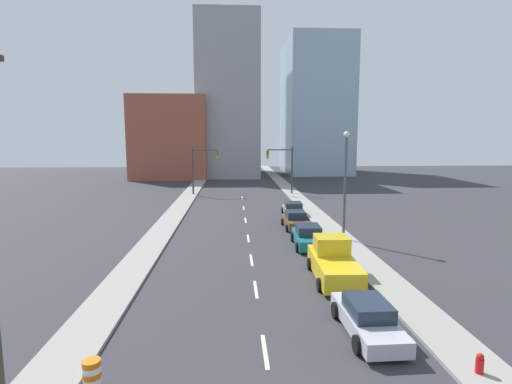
{
  "coord_description": "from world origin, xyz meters",
  "views": [
    {
      "loc": [
        -1.11,
        -6.31,
        7.82
      ],
      "look_at": [
        1.2,
        34.33,
        2.2
      ],
      "focal_mm": 28.0,
      "sensor_mm": 36.0,
      "label": 1
    }
  ],
  "objects_px": {
    "sedan_silver": "(368,318)",
    "sedan_teal": "(308,237)",
    "street_lamp": "(345,178)",
    "pickup_truck_yellow": "(334,263)",
    "traffic_signal_right": "(285,164)",
    "fire_hydrant": "(479,365)",
    "sedan_brown": "(295,220)",
    "sedan_tan": "(293,210)",
    "traffic_signal_left": "(200,165)",
    "traffic_barrel": "(92,374)"
  },
  "relations": [
    {
      "from": "sedan_silver",
      "to": "sedan_teal",
      "type": "distance_m",
      "value": 12.9
    },
    {
      "from": "street_lamp",
      "to": "pickup_truck_yellow",
      "type": "xyz_separation_m",
      "value": [
        -2.77,
        -7.88,
        -3.88
      ]
    },
    {
      "from": "street_lamp",
      "to": "traffic_signal_right",
      "type": "bearing_deg",
      "value": 92.9
    },
    {
      "from": "street_lamp",
      "to": "fire_hydrant",
      "type": "xyz_separation_m",
      "value": [
        -0.3,
        -17.31,
        -4.37
      ]
    },
    {
      "from": "sedan_teal",
      "to": "sedan_brown",
      "type": "bearing_deg",
      "value": 91.9
    },
    {
      "from": "street_lamp",
      "to": "pickup_truck_yellow",
      "type": "distance_m",
      "value": 9.21
    },
    {
      "from": "sedan_silver",
      "to": "sedan_tan",
      "type": "bearing_deg",
      "value": 87.25
    },
    {
      "from": "traffic_signal_left",
      "to": "sedan_silver",
      "type": "bearing_deg",
      "value": -75.92
    },
    {
      "from": "traffic_barrel",
      "to": "street_lamp",
      "type": "distance_m",
      "value": 21.83
    },
    {
      "from": "pickup_truck_yellow",
      "to": "traffic_signal_right",
      "type": "bearing_deg",
      "value": 89.61
    },
    {
      "from": "fire_hydrant",
      "to": "sedan_brown",
      "type": "distance_m",
      "value": 22.0
    },
    {
      "from": "traffic_signal_left",
      "to": "sedan_tan",
      "type": "relative_size",
      "value": 1.45
    },
    {
      "from": "pickup_truck_yellow",
      "to": "sedan_tan",
      "type": "bearing_deg",
      "value": 90.84
    },
    {
      "from": "traffic_barrel",
      "to": "sedan_teal",
      "type": "relative_size",
      "value": 0.21
    },
    {
      "from": "sedan_brown",
      "to": "traffic_signal_right",
      "type": "bearing_deg",
      "value": 83.57
    },
    {
      "from": "traffic_barrel",
      "to": "sedan_brown",
      "type": "bearing_deg",
      "value": 65.79
    },
    {
      "from": "street_lamp",
      "to": "sedan_teal",
      "type": "bearing_deg",
      "value": -156.41
    },
    {
      "from": "sedan_teal",
      "to": "sedan_tan",
      "type": "xyz_separation_m",
      "value": [
        0.62,
        11.25,
        -0.08
      ]
    },
    {
      "from": "traffic_barrel",
      "to": "street_lamp",
      "type": "relative_size",
      "value": 0.12
    },
    {
      "from": "fire_hydrant",
      "to": "sedan_silver",
      "type": "relative_size",
      "value": 0.18
    },
    {
      "from": "traffic_signal_left",
      "to": "sedan_teal",
      "type": "relative_size",
      "value": 1.41
    },
    {
      "from": "traffic_signal_right",
      "to": "street_lamp",
      "type": "relative_size",
      "value": 0.79
    },
    {
      "from": "sedan_teal",
      "to": "traffic_signal_left",
      "type": "bearing_deg",
      "value": 112.18
    },
    {
      "from": "street_lamp",
      "to": "sedan_silver",
      "type": "xyz_separation_m",
      "value": [
        -2.97,
        -14.19,
        -4.14
      ]
    },
    {
      "from": "pickup_truck_yellow",
      "to": "sedan_tan",
      "type": "xyz_separation_m",
      "value": [
        0.44,
        17.84,
        -0.28
      ]
    },
    {
      "from": "traffic_barrel",
      "to": "sedan_tan",
      "type": "bearing_deg",
      "value": 69.03
    },
    {
      "from": "sedan_brown",
      "to": "street_lamp",
      "type": "bearing_deg",
      "value": -58.32
    },
    {
      "from": "street_lamp",
      "to": "sedan_brown",
      "type": "height_order",
      "value": "street_lamp"
    },
    {
      "from": "street_lamp",
      "to": "sedan_silver",
      "type": "relative_size",
      "value": 1.74
    },
    {
      "from": "traffic_signal_right",
      "to": "sedan_tan",
      "type": "relative_size",
      "value": 1.45
    },
    {
      "from": "traffic_signal_left",
      "to": "sedan_tan",
      "type": "height_order",
      "value": "traffic_signal_left"
    },
    {
      "from": "traffic_signal_left",
      "to": "sedan_brown",
      "type": "height_order",
      "value": "traffic_signal_left"
    },
    {
      "from": "fire_hydrant",
      "to": "sedan_silver",
      "type": "bearing_deg",
      "value": 130.54
    },
    {
      "from": "traffic_signal_left",
      "to": "sedan_teal",
      "type": "xyz_separation_m",
      "value": [
        9.83,
        -26.2,
        -3.45
      ]
    },
    {
      "from": "traffic_signal_right",
      "to": "sedan_silver",
      "type": "relative_size",
      "value": 1.38
    },
    {
      "from": "pickup_truck_yellow",
      "to": "sedan_tan",
      "type": "height_order",
      "value": "pickup_truck_yellow"
    },
    {
      "from": "traffic_signal_left",
      "to": "sedan_brown",
      "type": "xyz_separation_m",
      "value": [
        9.8,
        -20.39,
        -3.48
      ]
    },
    {
      "from": "fire_hydrant",
      "to": "sedan_teal",
      "type": "bearing_deg",
      "value": 99.38
    },
    {
      "from": "sedan_teal",
      "to": "sedan_brown",
      "type": "xyz_separation_m",
      "value": [
        -0.03,
        5.81,
        -0.03
      ]
    },
    {
      "from": "street_lamp",
      "to": "sedan_silver",
      "type": "distance_m",
      "value": 15.07
    },
    {
      "from": "pickup_truck_yellow",
      "to": "sedan_teal",
      "type": "bearing_deg",
      "value": 93.8
    },
    {
      "from": "street_lamp",
      "to": "fire_hydrant",
      "type": "height_order",
      "value": "street_lamp"
    },
    {
      "from": "street_lamp",
      "to": "sedan_teal",
      "type": "xyz_separation_m",
      "value": [
        -2.95,
        -1.29,
        -4.08
      ]
    },
    {
      "from": "traffic_barrel",
      "to": "sedan_teal",
      "type": "xyz_separation_m",
      "value": [
        9.79,
        15.91,
        0.23
      ]
    },
    {
      "from": "traffic_signal_right",
      "to": "pickup_truck_yellow",
      "type": "relative_size",
      "value": 1.16
    },
    {
      "from": "sedan_silver",
      "to": "traffic_signal_right",
      "type": "bearing_deg",
      "value": 86.26
    },
    {
      "from": "street_lamp",
      "to": "sedan_teal",
      "type": "relative_size",
      "value": 1.79
    },
    {
      "from": "sedan_brown",
      "to": "fire_hydrant",
      "type": "bearing_deg",
      "value": -84.64
    },
    {
      "from": "traffic_barrel",
      "to": "street_lamp",
      "type": "xyz_separation_m",
      "value": [
        12.74,
        17.2,
        4.31
      ]
    },
    {
      "from": "fire_hydrant",
      "to": "traffic_barrel",
      "type": "bearing_deg",
      "value": 179.48
    }
  ]
}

